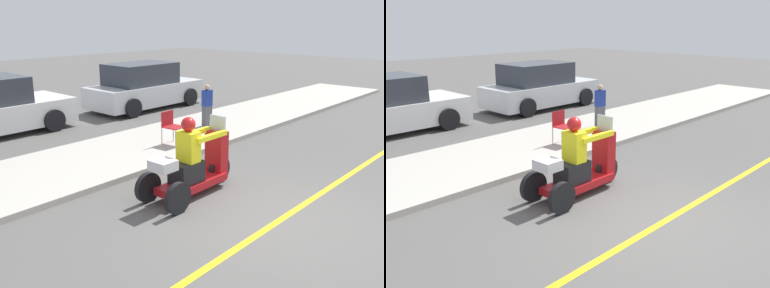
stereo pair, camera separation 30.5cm
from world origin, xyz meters
The scene contains 7 objects.
ground_plane centered at (0.00, 0.00, 0.00)m, with size 60.00×60.00×0.00m, color #565451.
lane_stripe centered at (-0.06, 0.00, 0.00)m, with size 24.00×0.12×0.01m.
sidewalk_strip centered at (0.00, 4.60, 0.06)m, with size 28.00×2.80×0.12m.
motorcycle_trike centered at (-0.04, 1.76, 0.53)m, with size 2.12×0.82×1.49m.
spectator_with_child centered at (3.84, 4.65, 0.70)m, with size 0.30×0.20×1.20m.
folding_chair_set_back centered at (1.79, 4.09, 0.62)m, with size 0.50×0.50×0.82m.
parked_car_lot_far centered at (4.75, 8.35, 0.76)m, with size 4.29×1.99×1.63m.
Camera 2 is at (-5.32, -3.33, 3.13)m, focal length 40.00 mm.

